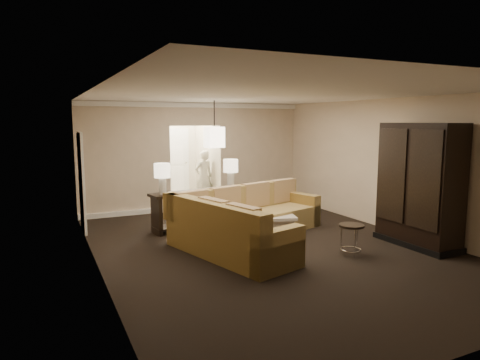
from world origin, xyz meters
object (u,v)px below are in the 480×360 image
sectional_sofa (247,222)px  coffee_table (267,223)px  console_table (199,206)px  drink_table (351,233)px  person (204,174)px  armoire (419,188)px

sectional_sofa → coffee_table: size_ratio=2.71×
console_table → drink_table: size_ratio=4.05×
coffee_table → person: (-0.03, 3.65, 0.62)m
coffee_table → drink_table: bearing=-72.8°
sectional_sofa → person: (0.65, 4.08, 0.43)m
armoire → coffee_table: bearing=136.5°
console_table → drink_table: 3.42m
coffee_table → drink_table: drink_table is taller
person → sectional_sofa: bearing=70.9°
person → drink_table: bearing=86.3°
coffee_table → person: bearing=90.4°
armoire → drink_table: (-1.51, 0.06, -0.71)m
coffee_table → drink_table: (0.60, -1.94, 0.18)m
console_table → drink_table: console_table is taller
drink_table → person: bearing=96.4°
sectional_sofa → person: 4.15m
coffee_table → console_table: 1.54m
sectional_sofa → coffee_table: 0.82m
coffee_table → person: person is taller
sectional_sofa → armoire: size_ratio=1.54×
coffee_table → drink_table: 2.04m
drink_table → armoire: bearing=-2.3°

